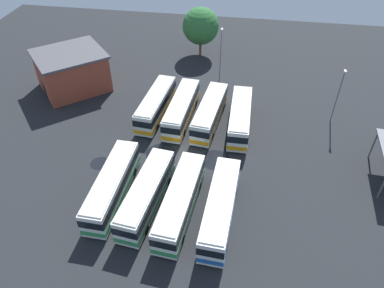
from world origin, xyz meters
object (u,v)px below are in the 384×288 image
at_px(bus_row0_slot3, 112,185).
at_px(lamp_post_by_building, 338,94).
at_px(bus_row0_slot2, 147,194).
at_px(bus_row1_slot3, 156,104).
at_px(bus_row1_slot1, 210,113).
at_px(lamp_post_near_entrance, 221,53).
at_px(bus_row1_slot0, 240,117).
at_px(bus_row0_slot0, 220,207).
at_px(depot_building, 72,71).
at_px(tree_south_edge, 201,26).
at_px(bus_row1_slot2, 182,109).
at_px(bus_row0_slot1, 180,201).

bearing_deg(bus_row0_slot3, lamp_post_by_building, -54.00).
distance_m(bus_row0_slot2, bus_row1_slot3, 16.91).
height_order(bus_row1_slot1, lamp_post_near_entrance, lamp_post_near_entrance).
height_order(bus_row0_slot2, bus_row0_slot3, same).
distance_m(bus_row1_slot0, lamp_post_near_entrance, 13.22).
distance_m(bus_row0_slot0, depot_building, 33.86).
relative_size(bus_row1_slot1, depot_building, 0.87).
bearing_deg(tree_south_edge, bus_row1_slot0, -158.25).
bearing_deg(bus_row1_slot2, bus_row1_slot0, -94.65).
bearing_deg(bus_row0_slot1, bus_row0_slot2, 84.42).
distance_m(bus_row1_slot0, depot_building, 27.17).
bearing_deg(bus_row1_slot0, lamp_post_by_building, -73.84).
xyz_separation_m(bus_row0_slot3, bus_row1_slot0, (14.84, -12.85, -0.00)).
distance_m(bus_row0_slot1, bus_row1_slot0, 16.63).
distance_m(bus_row0_slot2, bus_row1_slot0, 17.81).
xyz_separation_m(bus_row1_slot0, bus_row1_slot2, (0.66, 8.11, 0.00)).
relative_size(bus_row0_slot2, bus_row1_slot0, 1.04).
bearing_deg(bus_row0_slot3, bus_row0_slot0, -95.55).
xyz_separation_m(bus_row1_slot1, bus_row1_slot3, (0.79, 7.73, -0.00)).
relative_size(bus_row0_slot3, bus_row1_slot3, 1.03).
height_order(depot_building, lamp_post_near_entrance, lamp_post_near_entrance).
relative_size(bus_row0_slot3, bus_row1_slot0, 1.05).
distance_m(bus_row1_slot2, lamp_post_by_building, 21.09).
height_order(bus_row1_slot1, depot_building, depot_building).
height_order(bus_row1_slot2, tree_south_edge, tree_south_edge).
height_order(bus_row0_slot2, bus_row1_slot2, same).
bearing_deg(lamp_post_near_entrance, depot_building, 104.59).
distance_m(depot_building, lamp_post_by_building, 39.10).
relative_size(bus_row0_slot0, bus_row0_slot3, 1.01).
bearing_deg(bus_row1_slot1, bus_row1_slot0, -95.62).
bearing_deg(bus_row0_slot1, lamp_post_by_building, -42.45).
relative_size(bus_row0_slot2, bus_row0_slot3, 0.98).
relative_size(lamp_post_near_entrance, tree_south_edge, 1.04).
bearing_deg(bus_row0_slot1, bus_row0_slot3, 82.88).
height_order(bus_row0_slot1, bus_row1_slot0, same).
bearing_deg(lamp_post_near_entrance, bus_row0_slot1, 177.59).
relative_size(lamp_post_by_building, tree_south_edge, 0.93).
xyz_separation_m(bus_row1_slot0, bus_row1_slot3, (1.20, 11.87, 0.00)).
distance_m(bus_row1_slot1, lamp_post_near_entrance, 12.20).
distance_m(bus_row1_slot3, lamp_post_near_entrance, 13.88).
distance_m(bus_row1_slot0, bus_row1_slot1, 4.16).
bearing_deg(depot_building, bus_row0_slot0, -131.46).
bearing_deg(bus_row0_slot2, bus_row1_slot3, 10.21).
bearing_deg(bus_row0_slot2, lamp_post_near_entrance, -9.97).
distance_m(bus_row1_slot2, depot_building, 19.18).
relative_size(bus_row0_slot1, bus_row0_slot2, 1.04).
distance_m(bus_row1_slot2, bus_row1_slot3, 3.80).
height_order(bus_row1_slot0, tree_south_edge, tree_south_edge).
distance_m(bus_row1_slot3, depot_building, 15.45).
height_order(bus_row0_slot0, bus_row0_slot3, same).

